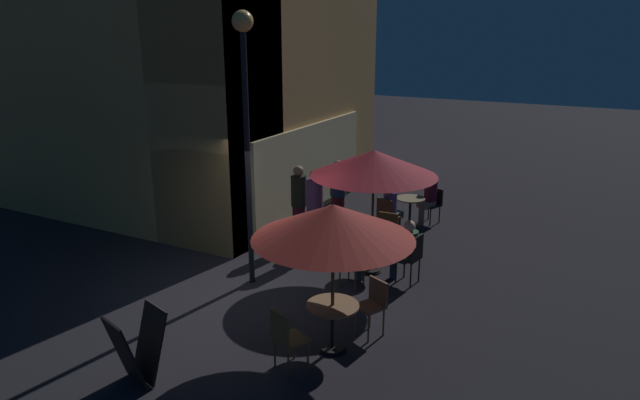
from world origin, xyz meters
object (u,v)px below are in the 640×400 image
Objects in this scene: cafe_table_0 at (332,316)px; cafe_chair_1 at (285,336)px; patron_standing_4 at (338,199)px; patron_standing_6 at (299,205)px; cafe_chair_0 at (374,301)px; cafe_chair_5 at (387,214)px; patron_seated_3 at (429,195)px; cafe_chair_3 at (350,260)px; patron_seated_1 at (406,247)px; patron_seated_0 at (354,250)px; patron_standing_5 at (315,212)px; cafe_chair_4 at (412,254)px; cafe_chair_2 at (386,231)px; patron_seated_2 at (392,207)px; menu_sandwich_board at (137,348)px; street_lamp_near_corner at (245,95)px; cafe_chair_6 at (432,202)px; patio_umbrella_1 at (374,163)px; cafe_table_2 at (410,207)px; cafe_table_1 at (372,245)px; patio_umbrella_0 at (333,222)px.

cafe_chair_1 is (-0.75, 0.34, -0.02)m from cafe_table_0.
patron_standing_4 reaches higher than patron_standing_6.
cafe_chair_0 is 4.27m from cafe_chair_5.
patron_seated_3 reaches higher than cafe_chair_1.
patron_seated_1 reaches higher than cafe_chair_3.
cafe_chair_3 is (1.32, 1.02, -0.00)m from cafe_chair_0.
cafe_chair_5 is 0.76× the size of patron_seated_0.
patron_standing_5 is (0.43, 2.13, 0.23)m from patron_seated_1.
cafe_chair_4 is 1.03× the size of cafe_chair_5.
cafe_chair_4 is at bearing -153.22° from cafe_chair_0.
cafe_chair_5 reaches higher than cafe_chair_2.
cafe_chair_3 is 1.78m from patron_standing_5.
patron_standing_5 is at bearing 167.45° from patron_seated_2.
cafe_table_0 is 0.83× the size of cafe_chair_2.
menu_sandwich_board is at bearing 167.84° from cafe_chair_3.
patron_seated_1 is at bearing -61.88° from street_lamp_near_corner.
cafe_chair_3 reaches higher than cafe_chair_6.
patron_seated_3 is (3.30, -0.09, -1.45)m from patio_umbrella_1.
patron_seated_3 is at bearing 4.65° from cafe_table_0.
patron_seated_3 reaches higher than menu_sandwich_board.
patron_standing_5 is (-1.74, 1.03, 0.21)m from patron_seated_2.
cafe_table_2 is at bearing -0.00° from patron_seated_2.
cafe_chair_4 is at bearing -49.10° from cafe_chair_3.
menu_sandwich_board is at bearing -169.81° from cafe_chair_5.
patio_umbrella_1 is 2.36m from patron_standing_4.
patron_standing_4 reaches higher than cafe_table_1.
cafe_chair_6 is 3.55m from patron_standing_6.
patio_umbrella_0 is 3.05m from patron_seated_1.
menu_sandwich_board reaches higher than cafe_table_0.
cafe_chair_6 is at bearing 7.12° from menu_sandwich_board.
cafe_chair_6 is (1.54, -0.57, -0.05)m from cafe_chair_5.
cafe_chair_3 is 0.73× the size of patron_seated_2.
cafe_table_2 is 3.53m from cafe_chair_3.
patron_seated_0 is at bearing -125.62° from patron_standing_6.
cafe_chair_2 is at bearing 4.24° from menu_sandwich_board.
cafe_chair_5 reaches higher than cafe_chair_3.
street_lamp_near_corner is 4.13m from cafe_chair_4.
patron_standing_5 is (3.18, 2.00, -1.08)m from patio_umbrella_0.
menu_sandwich_board is 8.21m from patron_seated_3.
patron_standing_4 is at bearing 25.12° from cafe_table_0.
cafe_table_2 is 0.62× the size of patron_seated_1.
menu_sandwich_board is 1.11× the size of cafe_chair_1.
cafe_chair_0 is at bearing -140.26° from patron_seated_0.
patio_umbrella_0 is 1.29× the size of patron_standing_6.
patron_seated_3 is 0.71× the size of patron_standing_6.
patron_standing_4 reaches higher than cafe_table_0.
patron_standing_5 is at bearing 152.69° from cafe_table_2.
patron_standing_5 is at bearing 54.90° from cafe_chair_3.
patio_umbrella_0 is 2.46× the size of cafe_chair_2.
cafe_chair_2 is 0.76× the size of patron_seated_1.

